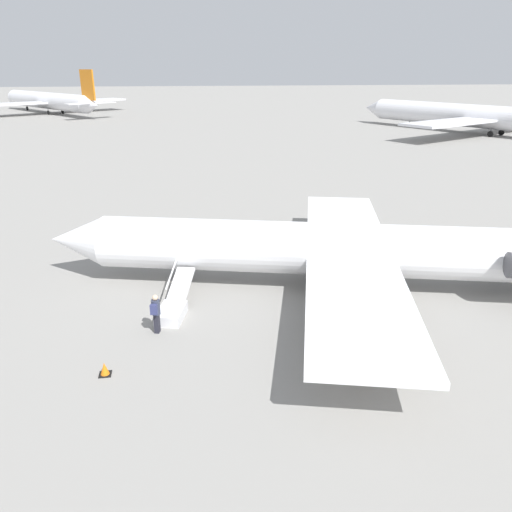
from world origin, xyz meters
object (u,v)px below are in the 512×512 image
at_px(airplane_far_left, 480,116).
at_px(boarding_stairs, 173,307).
at_px(passenger, 156,311).
at_px(airplane_main, 345,249).
at_px(airplane_far_right, 49,101).

xyz_separation_m(airplane_far_left, boarding_stairs, (50.52, 58.55, -2.53)).
relative_size(airplane_far_left, boarding_stairs, 10.96).
bearing_deg(passenger, airplane_far_left, -25.80).
bearing_deg(boarding_stairs, airplane_far_left, -26.17).
height_order(airplane_main, airplane_far_right, airplane_far_right).
height_order(airplane_main, airplane_far_left, airplane_far_left).
xyz_separation_m(airplane_main, boarding_stairs, (8.56, 1.75, -1.70)).
relative_size(airplane_main, airplane_far_left, 0.64).
xyz_separation_m(airplane_far_right, passenger, (-29.39, 113.37, -2.03)).
xyz_separation_m(boarding_stairs, passenger, (0.68, 1.58, 0.63)).
bearing_deg(airplane_far_right, airplane_far_left, -159.69).
bearing_deg(boarding_stairs, airplane_far_right, 29.68).
distance_m(boarding_stairs, passenger, 1.83).
bearing_deg(airplane_far_right, passenger, 158.29).
relative_size(airplane_far_right, boarding_stairs, 10.29).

